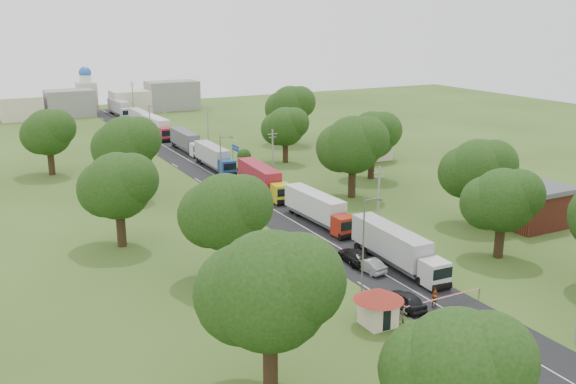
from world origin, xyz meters
TOP-DOWN VIEW (x-y plane):
  - ground at (0.00, 0.00)m, footprint 260.00×260.00m
  - road at (0.00, 20.00)m, footprint 8.00×200.00m
  - boom_barrier at (-1.36, -25.00)m, footprint 9.22×0.35m
  - guard_booth at (-7.20, -25.00)m, footprint 4.40×4.40m
  - guard_rail at (-5.00, -35.00)m, footprint 0.10×17.00m
  - info_sign at (5.20, 35.00)m, footprint 0.12×3.10m
  - pole_1 at (5.50, -7.00)m, footprint 1.60×0.24m
  - pole_2 at (5.50, 21.00)m, footprint 1.60×0.24m
  - pole_3 at (5.50, 49.00)m, footprint 1.60×0.24m
  - pole_4 at (5.50, 77.00)m, footprint 1.60×0.24m
  - pole_5 at (5.50, 105.00)m, footprint 1.60×0.24m
  - lamp_0 at (-5.35, -20.00)m, footprint 2.03×0.22m
  - lamp_1 at (-5.35, 15.00)m, footprint 2.03×0.22m
  - lamp_2 at (-5.35, 50.00)m, footprint 2.03×0.22m
  - tree_2 at (13.99, -17.86)m, footprint 8.00×8.00m
  - tree_3 at (19.99, -7.84)m, footprint 8.80×8.80m
  - tree_4 at (12.99, 10.17)m, footprint 9.60×9.60m
  - tree_5 at (21.99, 18.16)m, footprint 8.80×8.80m
  - tree_6 at (14.99, 35.14)m, footprint 8.00×8.00m
  - tree_7 at (23.99, 50.17)m, footprint 9.60×9.60m
  - tree_8 at (-14.01, -41.86)m, footprint 8.00×8.00m
  - tree_9 at (-20.01, -29.83)m, footprint 9.60×9.60m
  - tree_10 at (-15.01, -9.84)m, footprint 8.80×8.80m
  - tree_11 at (-22.01, 5.16)m, footprint 8.80×8.80m
  - tree_12 at (-16.01, 25.17)m, footprint 9.60×9.60m
  - tree_13 at (-24.01, 45.16)m, footprint 8.80×8.80m
  - house_brick at (26.00, -12.00)m, footprint 8.60×6.60m
  - house_cream at (30.00, 30.00)m, footprint 10.08×10.08m
  - distant_town at (0.68, 110.00)m, footprint 52.00×8.00m
  - church at (-4.00, 118.00)m, footprint 5.00×5.00m
  - truck_0 at (2.31, -14.83)m, footprint 2.94×14.59m
  - truck_1 at (2.34, 1.52)m, footprint 2.82×13.99m
  - truck_2 at (2.32, 18.26)m, footprint 3.34×14.85m
  - truck_3 at (1.75, 36.49)m, footprint 2.54×14.17m
  - truck_4 at (2.35, 52.83)m, footprint 2.52×14.07m
  - truck_5 at (1.77, 71.01)m, footprint 3.21×15.36m
  - truck_6 at (2.27, 86.22)m, footprint 2.48×13.67m
  - truck_7 at (1.72, 104.38)m, footprint 3.22×15.29m
  - car_lane_front at (-3.00, -23.50)m, footprint 2.12×4.74m
  - car_lane_mid at (-1.06, -14.64)m, footprint 1.99×4.51m
  - car_lane_rear at (-1.00, -12.00)m, footprint 2.61×5.40m
  - car_verge_near at (5.86, 12.29)m, footprint 2.23×4.77m
  - car_verge_far at (5.50, 30.50)m, footprint 2.77×4.97m
  - pedestrian_near at (-0.50, -24.50)m, footprint 0.68×0.45m
  - pedestrian_booth at (-5.18, -25.77)m, footprint 1.05×1.03m

SIDE VIEW (x-z plane):
  - ground at x=0.00m, z-range 0.00..0.00m
  - road at x=0.00m, z-range -0.02..0.02m
  - guard_rail at x=-5.00m, z-range -0.85..0.85m
  - car_verge_near at x=5.86m, z-range 0.00..1.32m
  - car_lane_mid at x=-1.06m, z-range 0.00..1.44m
  - car_lane_rear at x=-1.00m, z-range 0.00..1.52m
  - car_lane_front at x=-3.00m, z-range 0.00..1.58m
  - car_verge_far at x=5.50m, z-range 0.00..1.60m
  - pedestrian_booth at x=-5.18m, z-range 0.00..1.70m
  - boom_barrier at x=-1.36m, z-range 0.30..1.48m
  - pedestrian_near at x=-0.50m, z-range 0.00..1.86m
  - truck_6 at x=2.27m, z-range 0.12..3.90m
  - truck_1 at x=2.34m, z-range 0.12..3.99m
  - truck_4 at x=2.35m, z-range 0.12..4.02m
  - truck_3 at x=1.75m, z-range 0.12..4.05m
  - truck_0 at x=2.31m, z-range 0.12..4.16m
  - guard_booth at x=-7.20m, z-range 0.44..3.89m
  - truck_2 at x=2.32m, z-range 0.13..4.22m
  - truck_7 at x=1.72m, z-range 0.13..4.36m
  - truck_5 at x=1.77m, z-range 0.13..4.38m
  - house_brick at x=26.00m, z-range 0.05..5.25m
  - info_sign at x=5.20m, z-range 0.95..5.05m
  - distant_town at x=0.68m, z-range -0.51..7.49m
  - house_cream at x=30.00m, z-range 0.74..6.54m
  - pole_1 at x=5.50m, z-range 0.18..9.18m
  - pole_2 at x=5.50m, z-range 0.18..9.18m
  - pole_3 at x=5.50m, z-range 0.18..9.18m
  - pole_4 at x=5.50m, z-range 0.18..9.18m
  - pole_5 at x=5.50m, z-range 0.18..9.18m
  - church at x=-4.00m, z-range -0.76..11.54m
  - lamp_0 at x=-5.35m, z-range 0.55..10.55m
  - lamp_1 at x=-5.35m, z-range 0.55..10.55m
  - lamp_2 at x=-5.35m, z-range 0.55..10.55m
  - tree_2 at x=13.99m, z-range 1.55..11.65m
  - tree_6 at x=14.99m, z-range 1.55..11.65m
  - tree_8 at x=-14.01m, z-range 1.55..11.65m
  - tree_3 at x=19.99m, z-range 1.69..12.76m
  - tree_5 at x=21.99m, z-range 1.69..12.76m
  - tree_10 at x=-15.01m, z-range 1.69..12.76m
  - tree_11 at x=-22.01m, z-range 1.69..12.76m
  - tree_13 at x=-24.01m, z-range 1.69..12.76m
  - tree_4 at x=12.99m, z-range 1.83..13.88m
  - tree_7 at x=23.99m, z-range 1.83..13.88m
  - tree_9 at x=-20.01m, z-range 1.83..13.88m
  - tree_12 at x=-16.01m, z-range 1.83..13.88m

